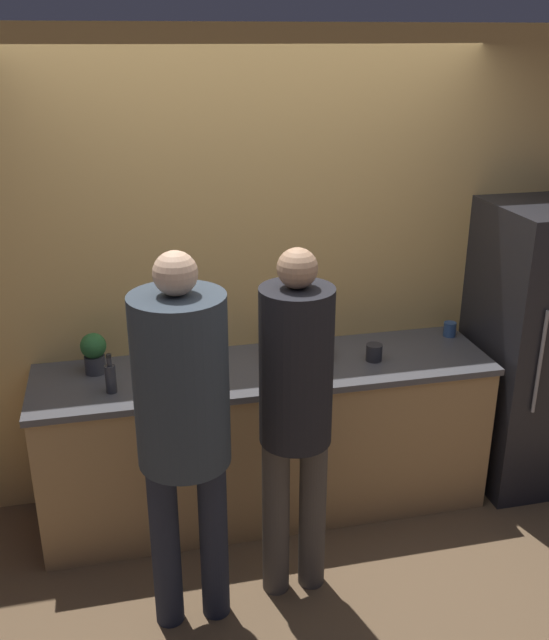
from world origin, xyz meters
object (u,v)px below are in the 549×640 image
bottle_dark (111,377)px  fruit_bowl (299,350)px  person_left (183,411)px  cup_blue (450,329)px  refrigerator (533,348)px  potted_plant (94,352)px  person_center (296,402)px  utensil_crock (182,353)px  cup_black (374,352)px

bottle_dark → fruit_bowl: bearing=10.5°
person_left → cup_blue: person_left is taller
refrigerator → person_left: size_ratio=0.95×
potted_plant → person_center: bearing=-42.1°
potted_plant → utensil_crock: bearing=-1.8°
person_center → utensil_crock: person_center is taller
person_center → cup_black: bearing=45.5°
potted_plant → cup_black: bearing=-7.1°
person_center → utensil_crock: 0.89m
bottle_dark → cup_black: bottle_dark is taller
person_center → bottle_dark: bearing=145.6°
utensil_crock → bottle_dark: 0.44m
person_center → person_left: bearing=-169.9°
person_left → bottle_dark: size_ratio=8.61×
cup_black → potted_plant: potted_plant is taller
person_left → cup_blue: bearing=29.0°
refrigerator → person_left: 2.25m
refrigerator → utensil_crock: bearing=176.3°
potted_plant → refrigerator: bearing=-3.4°
potted_plant → person_left: bearing=-67.2°
refrigerator → cup_blue: 0.49m
person_left → fruit_bowl: person_left is taller
cup_blue → cup_black: cup_black is taller
fruit_bowl → person_center: bearing=-105.8°
person_left → fruit_bowl: (0.72, 0.83, -0.16)m
fruit_bowl → cup_black: fruit_bowl is taller
person_left → refrigerator: bearing=19.3°
refrigerator → potted_plant: bearing=176.6°
bottle_dark → refrigerator: bearing=2.4°
refrigerator → potted_plant: size_ratio=7.65×
fruit_bowl → person_left: bearing=-131.0°
fruit_bowl → potted_plant: bearing=176.9°
person_center → utensil_crock: bearing=118.5°
fruit_bowl → cup_blue: 0.95m
utensil_crock → cup_blue: size_ratio=2.99×
refrigerator → person_center: size_ratio=0.97×
refrigerator → cup_black: bearing=-177.8°
bottle_dark → cup_black: bearing=2.5°
bottle_dark → cup_black: (1.40, 0.06, -0.03)m
person_center → potted_plant: size_ratio=7.84×
person_center → fruit_bowl: person_center is taller
refrigerator → fruit_bowl: 1.40m
person_center → cup_blue: bearing=35.8°
bottle_dark → cup_black: size_ratio=2.23×
person_left → bottle_dark: bearing=114.6°
person_left → utensil_crock: (0.08, 0.87, -0.13)m
bottle_dark → cup_blue: bottle_dark is taller
refrigerator → fruit_bowl: bearing=176.4°
cup_black → potted_plant: size_ratio=0.42×
person_left → potted_plant: person_left is taller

